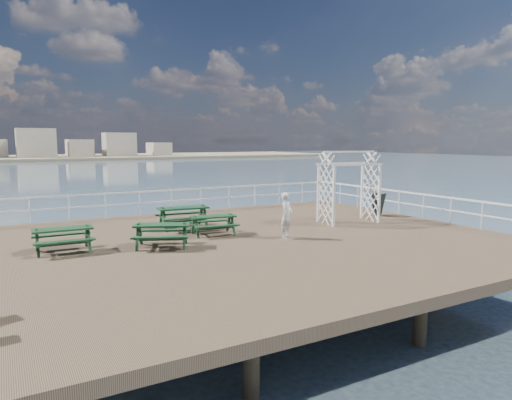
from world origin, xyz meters
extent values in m
cube|color=brown|center=(0.00, 0.00, -0.15)|extent=(18.00, 14.00, 0.30)
plane|color=#395060|center=(0.00, 40.00, -2.00)|extent=(300.00, 300.00, 0.00)
cube|color=tan|center=(15.00, 135.00, -1.60)|extent=(160.00, 40.00, 0.80)
cube|color=beige|center=(2.00, 132.00, 2.80)|extent=(10.00, 8.00, 8.00)
cube|color=beige|center=(14.00, 132.00, 1.30)|extent=(7.00, 8.00, 5.00)
cube|color=beige|center=(25.00, 132.00, 2.30)|extent=(9.00, 8.00, 7.00)
cube|color=beige|center=(38.00, 132.00, 0.80)|extent=(6.00, 8.00, 4.00)
cylinder|color=brown|center=(7.50, 5.50, -1.35)|extent=(0.36, 0.36, 2.10)
cube|color=white|center=(0.00, 6.85, 1.05)|extent=(17.70, 0.07, 0.07)
cube|color=white|center=(0.00, 6.85, 0.55)|extent=(17.70, 0.05, 0.05)
cube|color=white|center=(8.85, 0.00, 1.05)|extent=(0.07, 13.70, 0.07)
cube|color=white|center=(8.85, 0.00, 0.55)|extent=(0.05, 13.70, 0.05)
cube|color=#14371D|center=(-5.28, 1.18, 0.69)|extent=(1.70, 0.69, 0.06)
cube|color=#14371D|center=(-5.27, 1.75, 0.42)|extent=(1.69, 0.27, 0.05)
cube|color=#14371D|center=(-5.30, 0.62, 0.42)|extent=(1.69, 0.27, 0.05)
cube|color=#14371D|center=(-5.99, 1.20, 0.40)|extent=(0.10, 1.36, 0.06)
cube|color=#14371D|center=(-4.58, 1.17, 0.40)|extent=(0.10, 1.36, 0.06)
cube|color=#14371D|center=(-5.98, 1.48, 0.36)|extent=(0.09, 0.49, 0.82)
cube|color=#14371D|center=(-5.99, 0.92, 0.36)|extent=(0.09, 0.49, 0.82)
cube|color=#14371D|center=(-4.58, 1.45, 0.36)|extent=(0.09, 0.49, 0.82)
cube|color=#14371D|center=(-4.59, 0.89, 0.36)|extent=(0.09, 0.49, 0.82)
cube|color=#14371D|center=(-5.28, 1.18, 0.23)|extent=(1.50, 0.11, 0.06)
cube|color=#14371D|center=(-0.81, 3.03, 0.77)|extent=(1.94, 0.89, 0.06)
cube|color=#14371D|center=(-0.76, 3.65, 0.47)|extent=(1.90, 0.42, 0.05)
cube|color=#14371D|center=(-0.87, 2.40, 0.47)|extent=(1.90, 0.42, 0.05)
cube|color=#14371D|center=(-1.60, 3.09, 0.45)|extent=(0.21, 1.52, 0.06)
cube|color=#14371D|center=(-0.03, 2.96, 0.45)|extent=(0.21, 1.52, 0.06)
cube|color=#14371D|center=(-1.57, 3.40, 0.40)|extent=(0.13, 0.55, 0.92)
cube|color=#14371D|center=(-1.62, 2.78, 0.40)|extent=(0.13, 0.55, 0.92)
cube|color=#14371D|center=(-0.01, 3.27, 0.40)|extent=(0.13, 0.55, 0.92)
cube|color=#14371D|center=(-0.06, 2.65, 0.40)|extent=(0.13, 0.55, 0.92)
cube|color=#14371D|center=(-0.81, 3.03, 0.26)|extent=(1.68, 0.22, 0.06)
cube|color=#14371D|center=(-0.32, 1.34, 0.65)|extent=(1.65, 0.82, 0.05)
cube|color=#14371D|center=(-0.25, 1.86, 0.39)|extent=(1.59, 0.43, 0.04)
cube|color=#14371D|center=(-0.39, 0.82, 0.39)|extent=(1.59, 0.43, 0.04)
cube|color=#14371D|center=(-0.97, 1.43, 0.38)|extent=(0.24, 1.27, 0.05)
cube|color=#14371D|center=(0.33, 1.25, 0.38)|extent=(0.24, 1.27, 0.05)
cube|color=#14371D|center=(-0.93, 1.69, 0.33)|extent=(0.13, 0.46, 0.77)
cube|color=#14371D|center=(-1.00, 1.17, 0.33)|extent=(0.13, 0.46, 0.77)
cube|color=#14371D|center=(0.37, 1.51, 0.33)|extent=(0.13, 0.46, 0.77)
cube|color=#14371D|center=(0.30, 0.99, 0.33)|extent=(0.13, 0.46, 0.77)
cube|color=#14371D|center=(-0.32, 1.34, 0.22)|extent=(1.40, 0.26, 0.05)
cube|color=#14371D|center=(-2.50, 0.35, 0.70)|extent=(1.82, 1.30, 0.06)
cube|color=#14371D|center=(-2.27, 0.87, 0.43)|extent=(1.65, 0.91, 0.05)
cube|color=#14371D|center=(-2.74, -0.17, 0.43)|extent=(1.65, 0.91, 0.05)
cube|color=#14371D|center=(-3.15, 0.64, 0.41)|extent=(0.63, 1.28, 0.06)
cube|color=#14371D|center=(-1.86, 0.06, 0.41)|extent=(0.63, 1.28, 0.06)
cube|color=#14371D|center=(-3.04, 0.90, 0.36)|extent=(0.27, 0.48, 0.83)
cube|color=#14371D|center=(-3.27, 0.38, 0.36)|extent=(0.27, 0.48, 0.83)
cube|color=#14371D|center=(-1.74, 0.32, 0.36)|extent=(0.27, 0.48, 0.83)
cube|color=#14371D|center=(-1.97, -0.20, 0.36)|extent=(0.27, 0.48, 0.83)
cube|color=#14371D|center=(-2.50, 0.35, 0.24)|extent=(1.41, 0.69, 0.06)
cube|color=white|center=(4.37, 0.45, 1.17)|extent=(0.10, 0.10, 2.34)
cube|color=white|center=(4.50, 1.62, 1.17)|extent=(0.10, 0.10, 2.34)
cube|color=white|center=(6.50, 0.21, 1.17)|extent=(0.10, 0.10, 2.34)
cube|color=white|center=(6.63, 1.38, 1.17)|extent=(0.10, 0.10, 2.34)
cube|color=white|center=(5.44, 0.33, 2.38)|extent=(2.34, 0.34, 0.08)
cube|color=white|center=(5.57, 1.50, 2.38)|extent=(2.34, 0.34, 0.08)
cube|color=white|center=(5.50, 0.91, 2.88)|extent=(2.34, 0.33, 0.07)
cube|color=black|center=(7.83, 1.49, 0.49)|extent=(0.66, 0.44, 1.01)
cube|color=black|center=(7.77, 1.69, 0.49)|extent=(0.66, 0.44, 1.01)
imported|color=silver|center=(1.63, -0.44, 0.79)|extent=(0.69, 0.64, 1.58)
camera|label=1|loc=(-6.75, -13.32, 3.31)|focal=32.00mm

